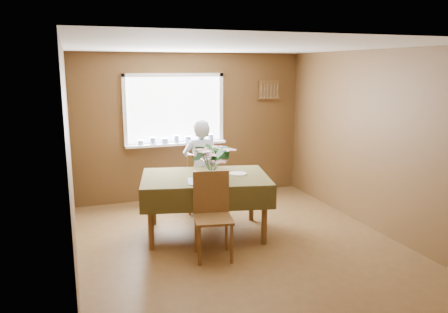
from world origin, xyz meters
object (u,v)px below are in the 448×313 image
object	(u,v)px
dining_table	(205,183)
flower_bouquet	(211,158)
seated_woman	(201,168)
chair_near	(212,211)
chair_far	(198,180)

from	to	relation	value
dining_table	flower_bouquet	size ratio (longest dim) A/B	3.62
flower_bouquet	dining_table	bearing A→B (deg)	90.94
seated_woman	flower_bouquet	world-z (taller)	seated_woman
chair_near	seated_woman	distance (m)	1.48
dining_table	chair_near	bearing A→B (deg)	-87.73
dining_table	chair_near	xyz separation A→B (m)	(-0.12, -0.68, -0.16)
dining_table	chair_near	distance (m)	0.71
dining_table	chair_far	size ratio (longest dim) A/B	1.98
chair_near	chair_far	bearing A→B (deg)	90.41
chair_far	chair_near	bearing A→B (deg)	76.42
dining_table	seated_woman	bearing A→B (deg)	90.00
chair_near	flower_bouquet	distance (m)	0.71
seated_woman	flower_bouquet	xyz separation A→B (m)	(-0.16, -1.02, 0.37)
seated_woman	flower_bouquet	bearing A→B (deg)	101.34
dining_table	seated_woman	size ratio (longest dim) A/B	1.27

